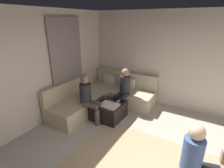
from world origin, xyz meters
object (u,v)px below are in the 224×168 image
(coffee_mug, at_px, (105,97))
(sectional_couch, at_px, (103,97))
(ottoman, at_px, (108,110))
(person_on_couch_back, at_px, (123,88))
(game_remote, at_px, (119,101))
(person_on_armchair, at_px, (199,159))
(person_on_couch_side, at_px, (89,97))

(coffee_mug, bearing_deg, sectional_couch, 129.97)
(ottoman, xyz_separation_m, coffee_mug, (-0.22, 0.18, 0.26))
(ottoman, distance_m, person_on_couch_back, 0.73)
(game_remote, height_order, person_on_armchair, person_on_armchair)
(sectional_couch, xyz_separation_m, coffee_mug, (0.28, -0.33, 0.19))
(sectional_couch, xyz_separation_m, person_on_couch_back, (0.64, 0.06, 0.38))
(ottoman, height_order, game_remote, game_remote)
(coffee_mug, distance_m, game_remote, 0.40)
(person_on_armchair, bearing_deg, game_remote, -139.04)
(ottoman, bearing_deg, game_remote, 50.71)
(ottoman, relative_size, game_remote, 5.07)
(person_on_armchair, bearing_deg, ottoman, -132.51)
(game_remote, relative_size, person_on_couch_side, 0.12)
(ottoman, xyz_separation_m, person_on_armchair, (2.19, -1.19, 0.43))
(game_remote, bearing_deg, person_on_armchair, -35.05)
(game_remote, distance_m, person_on_couch_side, 0.81)
(game_remote, relative_size, person_on_armchair, 0.13)
(coffee_mug, relative_size, game_remote, 0.63)
(ottoman, height_order, person_on_armchair, person_on_armchair)
(ottoman, bearing_deg, sectional_couch, 134.24)
(coffee_mug, xyz_separation_m, person_on_couch_back, (0.36, 0.38, 0.19))
(ottoman, xyz_separation_m, person_on_couch_back, (0.14, 0.56, 0.45))
(game_remote, height_order, person_on_couch_side, person_on_couch_side)
(person_on_armchair, bearing_deg, person_on_couch_side, -122.27)
(ottoman, bearing_deg, person_on_couch_back, 75.75)
(person_on_couch_back, height_order, person_on_couch_side, same)
(coffee_mug, bearing_deg, person_on_couch_back, 46.65)
(person_on_couch_back, bearing_deg, person_on_couch_side, 61.75)
(ottoman, relative_size, person_on_couch_side, 0.63)
(coffee_mug, xyz_separation_m, person_on_couch_side, (-0.13, -0.53, 0.19))
(sectional_couch, bearing_deg, person_on_armchair, -32.32)
(sectional_couch, relative_size, person_on_couch_side, 2.12)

